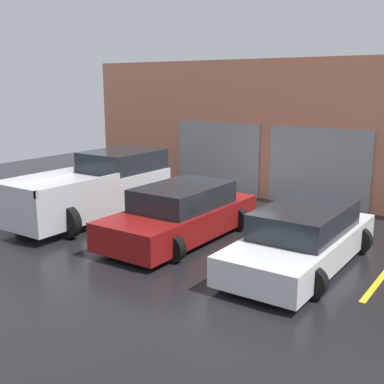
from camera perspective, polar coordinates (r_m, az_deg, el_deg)
ground_plane at (r=13.74m, az=3.68°, el=-3.31°), size 28.00×28.00×0.00m
shophouse_building at (r=16.19m, az=9.86°, el=7.11°), size 15.05×0.68×4.57m
pickup_truck at (r=14.10m, az=-11.27°, el=0.48°), size 2.49×5.08×1.81m
sedan_white at (r=10.49m, az=13.01°, el=-5.36°), size 2.14×4.69×1.27m
sedan_side at (r=11.95m, az=-1.28°, el=-2.61°), size 2.22×4.54×1.35m
parking_stripe_far_left at (r=15.30m, az=-15.98°, el=-2.10°), size 0.12×2.20×0.01m
parking_stripe_left at (r=13.06m, az=-7.02°, el=-4.21°), size 0.12×2.20×0.01m
parking_stripe_centre at (r=11.29m, az=5.24°, el=-6.92°), size 0.12×2.20×0.01m
parking_stripe_right at (r=10.22m, az=21.17°, el=-9.91°), size 0.12×2.20×0.01m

